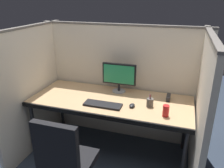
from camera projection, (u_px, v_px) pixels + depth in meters
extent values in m
plane|color=#2D3847|center=(103.00, 166.00, 2.70)|extent=(8.00, 8.00, 0.00)
cube|color=beige|center=(121.00, 84.00, 3.07)|extent=(2.20, 0.05, 1.55)
cube|color=#605B56|center=(122.00, 25.00, 2.79)|extent=(2.21, 0.06, 0.02)
cube|color=beige|center=(34.00, 90.00, 2.88)|extent=(0.05, 1.40, 1.55)
cube|color=#605B56|center=(26.00, 27.00, 2.59)|extent=(0.06, 1.41, 0.02)
cube|color=beige|center=(200.00, 113.00, 2.31)|extent=(0.05, 1.40, 1.55)
cube|color=#605B56|center=(213.00, 36.00, 2.02)|extent=(0.06, 1.41, 0.02)
cube|color=tan|center=(111.00, 101.00, 2.70)|extent=(1.90, 0.80, 0.04)
cube|color=black|center=(99.00, 117.00, 2.36)|extent=(1.90, 0.02, 0.05)
cylinder|color=black|center=(34.00, 130.00, 2.79)|extent=(0.04, 0.04, 0.70)
cylinder|color=black|center=(184.00, 160.00, 2.28)|extent=(0.04, 0.04, 0.70)
cylinder|color=black|center=(62.00, 106.00, 3.39)|extent=(0.04, 0.04, 0.70)
cylinder|color=black|center=(185.00, 125.00, 2.88)|extent=(0.04, 0.04, 0.70)
cube|color=black|center=(69.00, 162.00, 2.09)|extent=(0.44, 0.44, 0.07)
cube|color=black|center=(56.00, 150.00, 1.82)|extent=(0.40, 0.06, 0.48)
cylinder|color=gray|center=(119.00, 91.00, 2.91)|extent=(0.17, 0.17, 0.01)
cylinder|color=black|center=(119.00, 87.00, 2.90)|extent=(0.03, 0.03, 0.09)
cube|color=black|center=(119.00, 74.00, 2.83)|extent=(0.43, 0.03, 0.27)
cube|color=#268C59|center=(119.00, 74.00, 2.81)|extent=(0.39, 0.01, 0.23)
cube|color=black|center=(103.00, 105.00, 2.54)|extent=(0.43, 0.15, 0.02)
ellipsoid|color=black|center=(132.00, 106.00, 2.51)|extent=(0.06, 0.10, 0.03)
cylinder|color=#59595B|center=(132.00, 104.00, 2.52)|extent=(0.01, 0.01, 0.01)
cylinder|color=#4C4742|center=(150.00, 103.00, 2.51)|extent=(0.08, 0.08, 0.09)
cylinder|color=red|center=(150.00, 100.00, 2.50)|extent=(0.01, 0.01, 0.13)
cylinder|color=#263FB2|center=(150.00, 100.00, 2.51)|extent=(0.01, 0.01, 0.13)
cylinder|color=black|center=(151.00, 100.00, 2.49)|extent=(0.01, 0.01, 0.14)
cube|color=black|center=(168.00, 97.00, 2.68)|extent=(0.04, 0.15, 0.06)
cylinder|color=red|center=(166.00, 111.00, 2.30)|extent=(0.07, 0.07, 0.12)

